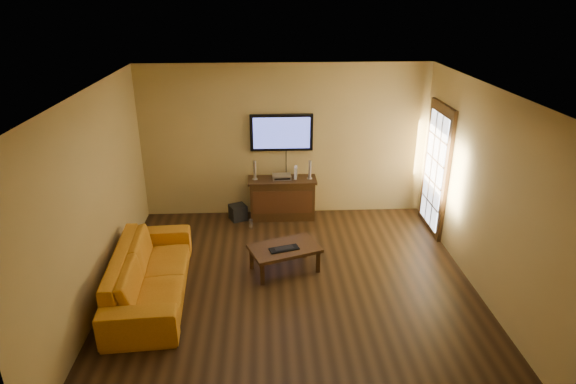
{
  "coord_description": "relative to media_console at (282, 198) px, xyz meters",
  "views": [
    {
      "loc": [
        -0.35,
        -5.6,
        3.78
      ],
      "look_at": [
        -0.03,
        0.8,
        1.1
      ],
      "focal_mm": 30.0,
      "sensor_mm": 36.0,
      "label": 1
    }
  ],
  "objects": [
    {
      "name": "keyboard",
      "position": [
        -0.05,
        -1.86,
        0.02
      ],
      "size": [
        0.45,
        0.27,
        0.03
      ],
      "color": "black",
      "rests_on": "coffee_table"
    },
    {
      "name": "television",
      "position": [
        -0.0,
        0.19,
        1.15
      ],
      "size": [
        1.09,
        0.08,
        0.64
      ],
      "color": "black",
      "rests_on": "ground"
    },
    {
      "name": "bottle",
      "position": [
        -0.56,
        -0.44,
        -0.28
      ],
      "size": [
        0.07,
        0.07,
        0.19
      ],
      "color": "white",
      "rests_on": "ground"
    },
    {
      "name": "game_console",
      "position": [
        0.24,
        0.03,
        0.47
      ],
      "size": [
        0.07,
        0.16,
        0.22
      ],
      "primitive_type": "cube",
      "rotation": [
        0.0,
        0.0,
        -0.15
      ],
      "color": "white",
      "rests_on": "media_console"
    },
    {
      "name": "ground_plane",
      "position": [
        0.06,
        -2.26,
        -0.37
      ],
      "size": [
        5.0,
        5.0,
        0.0
      ],
      "primitive_type": "plane",
      "color": "black",
      "rests_on": "ground"
    },
    {
      "name": "french_door",
      "position": [
        2.51,
        -0.56,
        0.68
      ],
      "size": [
        0.07,
        1.02,
        2.22
      ],
      "color": "black",
      "rests_on": "ground"
    },
    {
      "name": "room_walls",
      "position": [
        0.06,
        -1.64,
        1.32
      ],
      "size": [
        5.0,
        5.0,
        5.0
      ],
      "color": "tan",
      "rests_on": "ground"
    },
    {
      "name": "media_console",
      "position": [
        0.0,
        0.0,
        0.0
      ],
      "size": [
        1.2,
        0.46,
        0.73
      ],
      "color": "black",
      "rests_on": "ground"
    },
    {
      "name": "coffee_table",
      "position": [
        -0.04,
        -1.79,
        -0.04
      ],
      "size": [
        1.11,
        0.88,
        0.38
      ],
      "color": "black",
      "rests_on": "ground"
    },
    {
      "name": "speaker_left",
      "position": [
        -0.48,
        0.01,
        0.52
      ],
      "size": [
        0.09,
        0.09,
        0.34
      ],
      "color": "silver",
      "rests_on": "media_console"
    },
    {
      "name": "speaker_right",
      "position": [
        0.48,
        -0.0,
        0.52
      ],
      "size": [
        0.09,
        0.09,
        0.33
      ],
      "color": "silver",
      "rests_on": "media_console"
    },
    {
      "name": "av_receiver",
      "position": [
        -0.01,
        0.02,
        0.4
      ],
      "size": [
        0.33,
        0.24,
        0.07
      ],
      "primitive_type": "cube",
      "rotation": [
        0.0,
        0.0,
        0.05
      ],
      "color": "silver",
      "rests_on": "media_console"
    },
    {
      "name": "sofa",
      "position": [
        -1.84,
        -2.32,
        0.08
      ],
      "size": [
        0.81,
        2.33,
        0.9
      ],
      "primitive_type": "imported",
      "rotation": [
        0.0,
        0.0,
        1.64
      ],
      "color": "#C37815",
      "rests_on": "ground"
    },
    {
      "name": "subwoofer",
      "position": [
        -0.79,
        -0.06,
        -0.23
      ],
      "size": [
        0.36,
        0.36,
        0.27
      ],
      "primitive_type": "cube",
      "rotation": [
        0.0,
        0.0,
        0.43
      ],
      "color": "black",
      "rests_on": "ground"
    }
  ]
}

